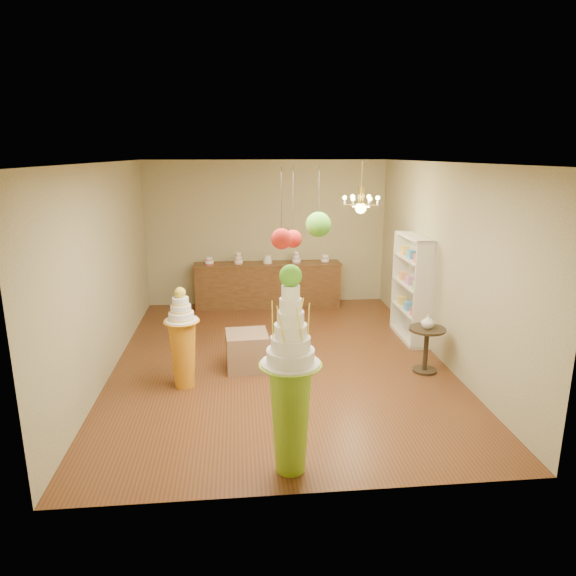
{
  "coord_description": "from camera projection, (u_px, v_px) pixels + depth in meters",
  "views": [
    {
      "loc": [
        -0.6,
        -7.42,
        3.12
      ],
      "look_at": [
        0.13,
        0.0,
        1.16
      ],
      "focal_mm": 32.0,
      "sensor_mm": 36.0,
      "label": 1
    }
  ],
  "objects": [
    {
      "name": "floor",
      "position": [
        280.0,
        360.0,
        7.99
      ],
      "size": [
        6.5,
        6.5,
        0.0
      ],
      "primitive_type": "plane",
      "color": "#562F17",
      "rests_on": "ground"
    },
    {
      "name": "ceiling",
      "position": [
        279.0,
        162.0,
        7.23
      ],
      "size": [
        6.5,
        6.5,
        0.0
      ],
      "primitive_type": "plane",
      "rotation": [
        3.14,
        0.0,
        0.0
      ],
      "color": "white",
      "rests_on": "ground"
    },
    {
      "name": "wall_back",
      "position": [
        267.0,
        233.0,
        10.74
      ],
      "size": [
        5.0,
        0.04,
        3.0
      ],
      "primitive_type": "cube",
      "color": "tan",
      "rests_on": "ground"
    },
    {
      "name": "wall_front",
      "position": [
        309.0,
        345.0,
        4.48
      ],
      "size": [
        5.0,
        0.04,
        3.0
      ],
      "primitive_type": "cube",
      "color": "tan",
      "rests_on": "ground"
    },
    {
      "name": "wall_left",
      "position": [
        106.0,
        270.0,
        7.37
      ],
      "size": [
        0.04,
        6.5,
        3.0
      ],
      "primitive_type": "cube",
      "color": "tan",
      "rests_on": "ground"
    },
    {
      "name": "wall_right",
      "position": [
        442.0,
        263.0,
        7.85
      ],
      "size": [
        0.04,
        6.5,
        3.0
      ],
      "primitive_type": "cube",
      "color": "tan",
      "rests_on": "ground"
    },
    {
      "name": "pedestal_green",
      "position": [
        290.0,
        393.0,
        5.02
      ],
      "size": [
        0.64,
        0.64,
        2.14
      ],
      "rotation": [
        0.0,
        0.0,
        -0.12
      ],
      "color": "#92CA2C",
      "rests_on": "floor"
    },
    {
      "name": "pedestal_orange",
      "position": [
        183.0,
        346.0,
        6.96
      ],
      "size": [
        0.55,
        0.55,
        1.42
      ],
      "rotation": [
        0.0,
        0.0,
        0.28
      ],
      "color": "orange",
      "rests_on": "floor"
    },
    {
      "name": "burlap_riser",
      "position": [
        247.0,
        351.0,
        7.63
      ],
      "size": [
        0.65,
        0.65,
        0.56
      ],
      "primitive_type": "cube",
      "rotation": [
        0.0,
        0.0,
        0.06
      ],
      "color": "#806145",
      "rests_on": "floor"
    },
    {
      "name": "sideboard",
      "position": [
        268.0,
        284.0,
        10.73
      ],
      "size": [
        3.04,
        0.54,
        1.16
      ],
      "color": "#57361B",
      "rests_on": "floor"
    },
    {
      "name": "shelving_unit",
      "position": [
        412.0,
        288.0,
        8.75
      ],
      "size": [
        0.33,
        1.2,
        1.8
      ],
      "color": "beige",
      "rests_on": "floor"
    },
    {
      "name": "round_table",
      "position": [
        426.0,
        344.0,
        7.48
      ],
      "size": [
        0.56,
        0.56,
        0.68
      ],
      "rotation": [
        0.0,
        0.0,
        -0.07
      ],
      "color": "black",
      "rests_on": "floor"
    },
    {
      "name": "vase",
      "position": [
        428.0,
        321.0,
        7.39
      ],
      "size": [
        0.25,
        0.25,
        0.2
      ],
      "primitive_type": "imported",
      "rotation": [
        0.0,
        0.0,
        -0.36
      ],
      "color": "beige",
      "rests_on": "round_table"
    },
    {
      "name": "pom_red_left",
      "position": [
        281.0,
        239.0,
        5.11
      ],
      "size": [
        0.21,
        0.21,
        0.81
      ],
      "color": "#393129",
      "rests_on": "ceiling"
    },
    {
      "name": "pom_green_mid",
      "position": [
        318.0,
        225.0,
        5.5
      ],
      "size": [
        0.27,
        0.27,
        0.75
      ],
      "color": "#393129",
      "rests_on": "ceiling"
    },
    {
      "name": "pom_red_right",
      "position": [
        293.0,
        239.0,
        5.4
      ],
      "size": [
        0.19,
        0.19,
        0.84
      ],
      "color": "#393129",
      "rests_on": "ceiling"
    },
    {
      "name": "chandelier",
      "position": [
        361.0,
        205.0,
        8.42
      ],
      "size": [
        0.74,
        0.74,
        0.85
      ],
      "rotation": [
        0.0,
        0.0,
        -0.21
      ],
      "color": "gold",
      "rests_on": "ceiling"
    }
  ]
}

